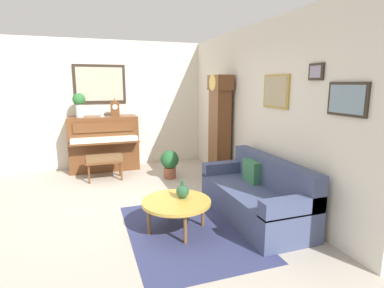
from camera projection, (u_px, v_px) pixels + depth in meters
ground_plane at (112, 210)px, 4.73m from camera, size 6.40×6.00×0.10m
wall_left at (98, 104)px, 6.86m from camera, size 0.13×4.90×2.80m
wall_back at (253, 111)px, 5.20m from camera, size 5.30×0.13×2.80m
area_rug at (189, 231)px, 3.95m from camera, size 2.10×1.50×0.01m
piano at (104, 143)px, 6.69m from camera, size 0.87×1.44×1.17m
piano_bench at (104, 160)px, 6.00m from camera, size 0.42×0.70×0.48m
grandfather_clock at (219, 131)px, 5.93m from camera, size 0.52×0.34×2.03m
couch at (256, 196)px, 4.33m from camera, size 1.90×0.80×0.84m
coffee_table at (176, 203)px, 3.91m from camera, size 0.88×0.88×0.40m
mantel_clock at (115, 108)px, 6.63m from camera, size 0.13×0.18×0.38m
flower_vase at (79, 102)px, 6.37m from camera, size 0.26×0.26×0.58m
teacup at (102, 116)px, 6.51m from camera, size 0.12×0.12×0.06m
green_jug at (183, 191)px, 3.98m from camera, size 0.17×0.17×0.24m
potted_plant at (170, 162)px, 6.11m from camera, size 0.36×0.36×0.56m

